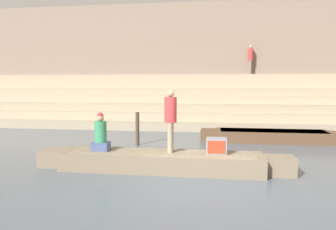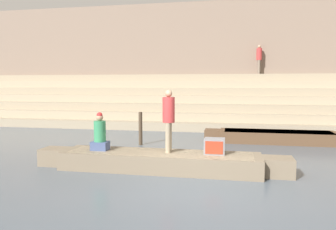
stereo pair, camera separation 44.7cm
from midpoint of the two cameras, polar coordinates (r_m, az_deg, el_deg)
ground_plane at (r=7.46m, az=6.77°, el=-12.62°), size 120.00×120.00×0.00m
ghat_steps at (r=18.93m, az=9.65°, el=1.50°), size 36.00×5.26×2.90m
back_wall at (r=21.40m, az=9.96°, el=9.01°), size 34.20×1.28×7.40m
rowboat_main at (r=8.86m, az=-0.08°, el=-7.97°), size 6.85×1.32×0.47m
person_standing at (r=8.71m, az=1.58°, el=-0.25°), size 0.33×0.33×1.68m
person_rowing at (r=9.23m, az=-10.42°, el=-3.43°), size 0.46×0.36×1.06m
tv_set at (r=8.73m, az=9.57°, el=-5.38°), size 0.53×0.44×0.41m
moored_boat_shore at (r=13.68m, az=19.41°, el=-3.56°), size 5.70×1.27×0.45m
mooring_post at (r=12.42m, az=-3.79°, el=-2.36°), size 0.14×0.14×1.25m
person_on_steps at (r=20.51m, az=16.20°, el=9.65°), size 0.32×0.32×1.71m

